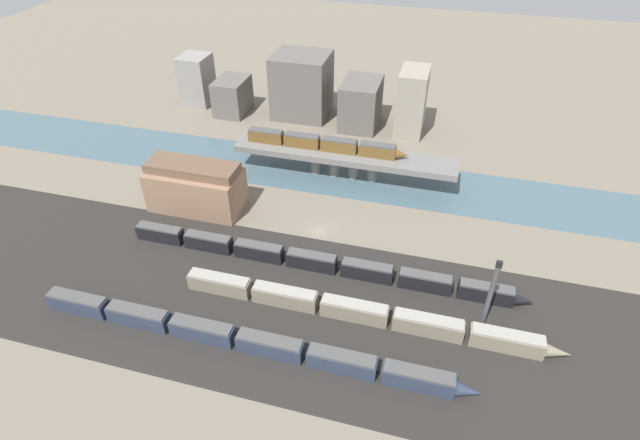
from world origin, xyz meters
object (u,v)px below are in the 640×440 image
Objects in this scene: signal_tower at (490,296)px; train_yard_mid at (362,312)px; train_yard_far at (317,262)px; warehouse_building at (196,187)px; train_yard_near at (243,340)px; train_on_bridge at (325,144)px.

train_yard_mid is at bearing -169.98° from signal_tower.
train_yard_far is 3.84× the size of warehouse_building.
train_yard_far is 5.23× the size of signal_tower.
train_yard_far is (7.20, 23.00, -0.01)m from train_yard_near.
train_yard_near is at bearing -89.14° from train_on_bridge.
signal_tower reaches higher than train_yard_far.
train_yard_far is at bearing 72.62° from train_yard_near.
train_yard_near is 22.29m from train_yard_mid.
train_on_bridge is at bearing 112.34° from train_yard_mid.
warehouse_building reaches higher than train_yard_near.
train_on_bridge is at bearing 102.34° from train_yard_far.
train_on_bridge is 1.93× the size of warehouse_building.
signal_tower is at bearing -46.93° from train_on_bridge.
train_on_bridge is at bearing 133.07° from signal_tower.
warehouse_building is at bearing 157.74° from train_yard_far.
train_yard_far is at bearing -22.26° from warehouse_building.
train_yard_near is 45.76m from warehouse_building.
train_yard_near is at bearing -148.16° from train_yard_mid.
train_yard_far is at bearing 136.25° from train_yard_mid.
warehouse_building is (-25.86, -23.13, -3.11)m from train_on_bridge.
train_yard_mid is at bearing 31.84° from train_yard_near.
warehouse_building is at bearing -138.20° from train_on_bridge.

